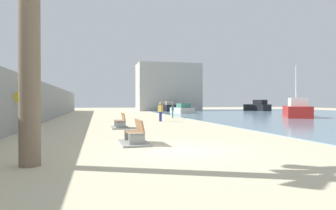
{
  "coord_description": "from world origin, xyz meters",
  "views": [
    {
      "loc": [
        -2.85,
        -9.99,
        1.69
      ],
      "look_at": [
        2.97,
        14.27,
        1.43
      ],
      "focal_mm": 31.66,
      "sensor_mm": 36.0,
      "label": 1
    }
  ],
  "objects_px": {
    "person_standing": "(173,110)",
    "pedestrian_sign": "(20,106)",
    "person_walking": "(160,110)",
    "boat_outer": "(257,107)",
    "bench_far": "(120,124)",
    "boat_distant": "(165,107)",
    "boat_far_right": "(182,109)",
    "boat_mid_bay": "(297,110)",
    "bench_near": "(135,138)"
  },
  "relations": [
    {
      "from": "bench_near",
      "to": "person_standing",
      "type": "height_order",
      "value": "person_standing"
    },
    {
      "from": "boat_mid_bay",
      "to": "boat_outer",
      "type": "distance_m",
      "value": 23.47
    },
    {
      "from": "person_standing",
      "to": "boat_mid_bay",
      "type": "bearing_deg",
      "value": -8.01
    },
    {
      "from": "person_walking",
      "to": "person_standing",
      "type": "relative_size",
      "value": 1.08
    },
    {
      "from": "boat_mid_bay",
      "to": "boat_outer",
      "type": "bearing_deg",
      "value": 69.66
    },
    {
      "from": "person_standing",
      "to": "boat_far_right",
      "type": "xyz_separation_m",
      "value": [
        4.79,
        12.94,
        -0.31
      ]
    },
    {
      "from": "person_walking",
      "to": "boat_distant",
      "type": "xyz_separation_m",
      "value": [
        6.84,
        28.22,
        -0.23
      ]
    },
    {
      "from": "person_standing",
      "to": "pedestrian_sign",
      "type": "height_order",
      "value": "pedestrian_sign"
    },
    {
      "from": "bench_far",
      "to": "person_standing",
      "type": "relative_size",
      "value": 1.37
    },
    {
      "from": "bench_near",
      "to": "pedestrian_sign",
      "type": "height_order",
      "value": "pedestrian_sign"
    },
    {
      "from": "bench_near",
      "to": "person_walking",
      "type": "height_order",
      "value": "person_walking"
    },
    {
      "from": "boat_distant",
      "to": "boat_far_right",
      "type": "relative_size",
      "value": 1.27
    },
    {
      "from": "bench_near",
      "to": "boat_distant",
      "type": "bearing_deg",
      "value": 75.48
    },
    {
      "from": "boat_distant",
      "to": "pedestrian_sign",
      "type": "xyz_separation_m",
      "value": [
        -16.15,
        -36.12,
        0.74
      ]
    },
    {
      "from": "person_walking",
      "to": "person_standing",
      "type": "xyz_separation_m",
      "value": [
        2.34,
        4.89,
        -0.08
      ]
    },
    {
      "from": "bench_near",
      "to": "boat_far_right",
      "type": "distance_m",
      "value": 32.84
    },
    {
      "from": "bench_far",
      "to": "boat_mid_bay",
      "type": "xyz_separation_m",
      "value": [
        19.67,
        8.74,
        0.6
      ]
    },
    {
      "from": "boat_mid_bay",
      "to": "bench_near",
      "type": "bearing_deg",
      "value": -140.67
    },
    {
      "from": "bench_near",
      "to": "person_standing",
      "type": "distance_m",
      "value": 19.05
    },
    {
      "from": "boat_distant",
      "to": "bench_near",
      "type": "bearing_deg",
      "value": -104.52
    },
    {
      "from": "boat_distant",
      "to": "boat_outer",
      "type": "height_order",
      "value": "boat_outer"
    },
    {
      "from": "person_walking",
      "to": "boat_distant",
      "type": "distance_m",
      "value": 29.04
    },
    {
      "from": "bench_near",
      "to": "boat_far_right",
      "type": "xyz_separation_m",
      "value": [
        11.0,
        30.94,
        0.34
      ]
    },
    {
      "from": "person_walking",
      "to": "boat_outer",
      "type": "height_order",
      "value": "boat_outer"
    },
    {
      "from": "bench_far",
      "to": "person_standing",
      "type": "height_order",
      "value": "person_standing"
    },
    {
      "from": "bench_far",
      "to": "boat_distant",
      "type": "xyz_separation_m",
      "value": [
        10.72,
        33.96,
        0.5
      ]
    },
    {
      "from": "pedestrian_sign",
      "to": "bench_far",
      "type": "bearing_deg",
      "value": 21.67
    },
    {
      "from": "person_walking",
      "to": "boat_outer",
      "type": "xyz_separation_m",
      "value": [
        23.94,
        25.01,
        -0.15
      ]
    },
    {
      "from": "person_walking",
      "to": "boat_mid_bay",
      "type": "distance_m",
      "value": 16.07
    },
    {
      "from": "bench_far",
      "to": "pedestrian_sign",
      "type": "distance_m",
      "value": 5.97
    },
    {
      "from": "boat_far_right",
      "to": "person_walking",
      "type": "bearing_deg",
      "value": -111.79
    },
    {
      "from": "bench_far",
      "to": "boat_distant",
      "type": "distance_m",
      "value": 35.61
    },
    {
      "from": "bench_near",
      "to": "boat_outer",
      "type": "xyz_separation_m",
      "value": [
        27.81,
        38.11,
        0.59
      ]
    },
    {
      "from": "boat_outer",
      "to": "pedestrian_sign",
      "type": "xyz_separation_m",
      "value": [
        -33.25,
        -32.9,
        0.66
      ]
    },
    {
      "from": "person_standing",
      "to": "boat_outer",
      "type": "relative_size",
      "value": 0.27
    },
    {
      "from": "bench_far",
      "to": "person_walking",
      "type": "bearing_deg",
      "value": 55.89
    },
    {
      "from": "boat_outer",
      "to": "pedestrian_sign",
      "type": "relative_size",
      "value": 2.42
    },
    {
      "from": "boat_distant",
      "to": "boat_outer",
      "type": "relative_size",
      "value": 1.26
    },
    {
      "from": "person_walking",
      "to": "boat_distant",
      "type": "relative_size",
      "value": 0.23
    },
    {
      "from": "boat_mid_bay",
      "to": "boat_outer",
      "type": "xyz_separation_m",
      "value": [
        8.16,
        22.0,
        -0.02
      ]
    },
    {
      "from": "bench_far",
      "to": "boat_distant",
      "type": "height_order",
      "value": "boat_distant"
    },
    {
      "from": "person_walking",
      "to": "boat_outer",
      "type": "distance_m",
      "value": 34.62
    },
    {
      "from": "person_standing",
      "to": "boat_distant",
      "type": "distance_m",
      "value": 23.76
    },
    {
      "from": "bench_near",
      "to": "pedestrian_sign",
      "type": "bearing_deg",
      "value": 136.28
    },
    {
      "from": "bench_far",
      "to": "boat_mid_bay",
      "type": "distance_m",
      "value": 21.53
    },
    {
      "from": "boat_mid_bay",
      "to": "pedestrian_sign",
      "type": "height_order",
      "value": "boat_mid_bay"
    },
    {
      "from": "boat_outer",
      "to": "pedestrian_sign",
      "type": "height_order",
      "value": "pedestrian_sign"
    },
    {
      "from": "person_standing",
      "to": "boat_distant",
      "type": "relative_size",
      "value": 0.21
    },
    {
      "from": "person_standing",
      "to": "bench_far",
      "type": "bearing_deg",
      "value": -120.37
    },
    {
      "from": "boat_mid_bay",
      "to": "person_standing",
      "type": "bearing_deg",
      "value": 171.99
    }
  ]
}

